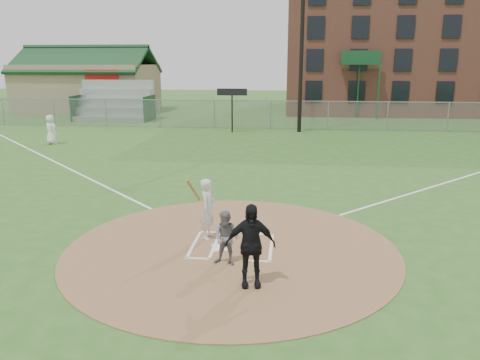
# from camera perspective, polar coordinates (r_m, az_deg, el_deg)

# --- Properties ---
(ground) EXTENTS (140.00, 140.00, 0.00)m
(ground) POSITION_cam_1_polar(r_m,az_deg,el_deg) (12.01, -1.04, -8.36)
(ground) COLOR #2E5C1F
(ground) RESTS_ON ground
(dirt_circle) EXTENTS (8.40, 8.40, 0.02)m
(dirt_circle) POSITION_cam_1_polar(r_m,az_deg,el_deg) (12.01, -1.04, -8.31)
(dirt_circle) COLOR #936B45
(dirt_circle) RESTS_ON ground
(home_plate) EXTENTS (0.60, 0.60, 0.03)m
(home_plate) POSITION_cam_1_polar(r_m,az_deg,el_deg) (11.99, -2.18, -8.23)
(home_plate) COLOR white
(home_plate) RESTS_ON dirt_circle
(foul_line_first) EXTENTS (17.04, 17.04, 0.01)m
(foul_line_first) POSITION_cam_1_polar(r_m,az_deg,el_deg) (21.89, 26.31, 0.54)
(foul_line_first) COLOR white
(foul_line_first) RESTS_ON ground
(foul_line_third) EXTENTS (17.04, 17.04, 0.01)m
(foul_line_third) POSITION_cam_1_polar(r_m,az_deg,el_deg) (23.01, -20.87, 1.69)
(foul_line_third) COLOR white
(foul_line_third) RESTS_ON ground
(catcher) EXTENTS (0.70, 0.59, 1.29)m
(catcher) POSITION_cam_1_polar(r_m,az_deg,el_deg) (10.86, -1.66, -7.09)
(catcher) COLOR slate
(catcher) RESTS_ON dirt_circle
(umpire) EXTENTS (1.10, 0.57, 1.80)m
(umpire) POSITION_cam_1_polar(r_m,az_deg,el_deg) (9.77, 1.26, -7.96)
(umpire) COLOR black
(umpire) RESTS_ON dirt_circle
(ondeck_player) EXTENTS (0.98, 0.88, 1.68)m
(ondeck_player) POSITION_cam_1_polar(r_m,az_deg,el_deg) (29.21, -22.07, 5.72)
(ondeck_player) COLOR white
(ondeck_player) RESTS_ON ground
(batters_boxes) EXTENTS (2.08, 1.88, 0.01)m
(batters_boxes) POSITION_cam_1_polar(r_m,az_deg,el_deg) (12.14, -0.95, -7.98)
(batters_boxes) COLOR white
(batters_boxes) RESTS_ON dirt_circle
(batter_at_plate) EXTENTS (0.69, 1.02, 1.78)m
(batter_at_plate) POSITION_cam_1_polar(r_m,az_deg,el_deg) (12.41, -3.93, -3.50)
(batter_at_plate) COLOR silver
(batter_at_plate) RESTS_ON dirt_circle
(outfield_fence) EXTENTS (56.08, 0.08, 2.03)m
(outfield_fence) POSITION_cam_1_polar(r_m,az_deg,el_deg) (33.23, 3.74, 7.92)
(outfield_fence) COLOR slate
(outfield_fence) RESTS_ON ground
(bleachers) EXTENTS (6.08, 3.20, 3.20)m
(bleachers) POSITION_cam_1_polar(r_m,az_deg,el_deg) (40.01, -15.16, 9.34)
(bleachers) COLOR #B7BABF
(bleachers) RESTS_ON ground
(clubhouse) EXTENTS (12.20, 8.71, 6.23)m
(clubhouse) POSITION_cam_1_polar(r_m,az_deg,el_deg) (48.14, -17.94, 10.84)
(clubhouse) COLOR #9B8869
(clubhouse) RESTS_ON ground
(brick_warehouse) EXTENTS (30.00, 17.17, 15.00)m
(brick_warehouse) POSITION_cam_1_polar(r_m,az_deg,el_deg) (51.18, 23.72, 16.25)
(brick_warehouse) COLOR #A25645
(brick_warehouse) RESTS_ON ground
(light_pole) EXTENTS (1.20, 0.30, 12.22)m
(light_pole) POSITION_cam_1_polar(r_m,az_deg,el_deg) (32.08, 7.57, 17.61)
(light_pole) COLOR black
(light_pole) RESTS_ON ground
(scoreboard_sign) EXTENTS (2.00, 0.10, 2.93)m
(scoreboard_sign) POSITION_cam_1_polar(r_m,az_deg,el_deg) (31.53, -0.98, 10.11)
(scoreboard_sign) COLOR black
(scoreboard_sign) RESTS_ON ground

